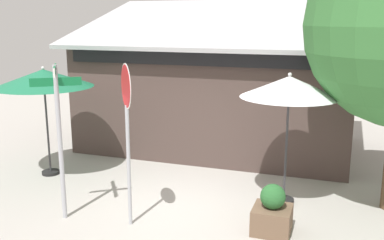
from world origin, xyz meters
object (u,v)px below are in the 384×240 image
patio_umbrella_forest_green_left (44,79)px  stop_sign (127,113)px  patio_umbrella_ivory_center (289,88)px  sidewalk_planter (272,213)px  street_sign_post (59,126)px

patio_umbrella_forest_green_left → stop_sign: bearing=-30.3°
stop_sign → patio_umbrella_forest_green_left: size_ratio=1.13×
patio_umbrella_ivory_center → sidewalk_planter: patio_umbrella_ivory_center is taller
street_sign_post → patio_umbrella_forest_green_left: street_sign_post is taller
street_sign_post → stop_sign: bearing=7.2°
street_sign_post → stop_sign: (1.37, 0.17, 0.31)m
patio_umbrella_ivory_center → sidewalk_planter: (-0.04, -1.46, -2.12)m
patio_umbrella_forest_green_left → patio_umbrella_ivory_center: 5.89m
street_sign_post → sidewalk_planter: (4.01, 0.73, -1.51)m
sidewalk_planter → stop_sign: bearing=-168.1°
street_sign_post → stop_sign: stop_sign is taller
patio_umbrella_forest_green_left → sidewalk_planter: patio_umbrella_forest_green_left is taller
patio_umbrella_forest_green_left → patio_umbrella_ivory_center: size_ratio=0.98×
sidewalk_planter → patio_umbrella_forest_green_left: bearing=167.3°
sidewalk_planter → patio_umbrella_ivory_center: bearing=88.6°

